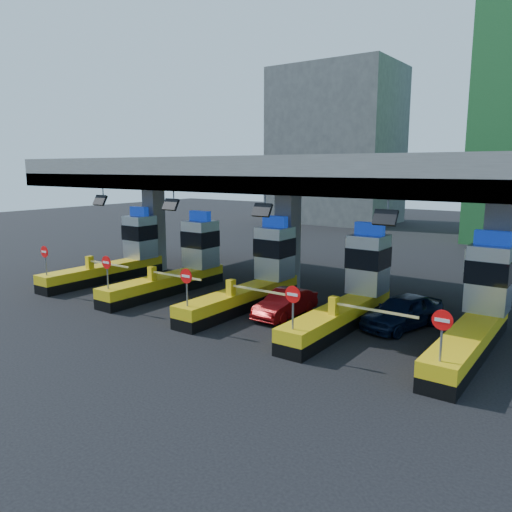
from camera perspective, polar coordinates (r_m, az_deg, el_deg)
The scene contains 10 objects.
ground at distance 24.17m, azimuth -0.24°, elevation -5.60°, with size 120.00×120.00×0.00m, color black.
toll_canopy at distance 25.65m, azimuth 3.56°, elevation 9.17°, with size 28.00×12.09×7.00m.
toll_lane_far_left at distance 30.84m, azimuth -15.15°, elevation 0.15°, with size 4.43×8.00×4.16m.
toll_lane_left at distance 27.20m, azimuth -8.46°, elevation -0.91°, with size 4.43×8.00×4.16m.
toll_lane_center at distance 24.05m, azimuth 0.15°, elevation -2.25°, with size 4.43×8.00×4.16m.
toll_lane_right at distance 21.61m, azimuth 11.03°, elevation -3.87°, with size 4.43×8.00×4.16m.
toll_lane_far_right at distance 20.13m, azimuth 24.11°, elevation -5.61°, with size 4.43×8.00×4.16m.
bg_building_concrete at distance 61.46m, azimuth 9.12°, elevation 12.29°, with size 14.00×10.00×18.00m, color #4C4C49.
van at distance 21.50m, azimuth 16.41°, elevation -6.10°, with size 1.64×4.09×1.39m, color black.
red_car at distance 22.22m, azimuth 3.36°, elevation -5.44°, with size 1.26×3.62×1.19m, color maroon.
Camera 1 is at (13.65, -18.84, 6.55)m, focal length 35.00 mm.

